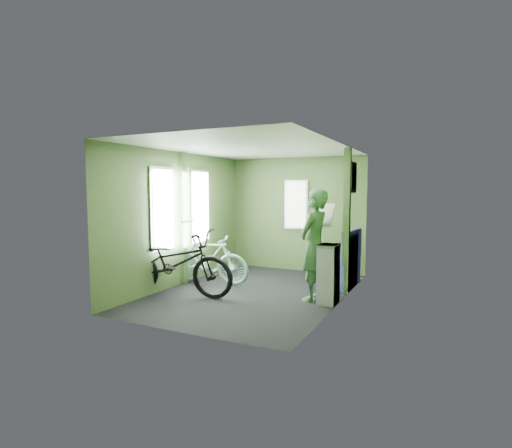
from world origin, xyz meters
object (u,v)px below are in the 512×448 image
(bicycle_black, at_px, (175,295))
(bench_seat, at_px, (340,269))
(bicycle_mint, at_px, (208,284))
(waste_box, at_px, (328,274))
(passenger, at_px, (314,245))

(bicycle_black, height_order, bench_seat, bench_seat)
(bicycle_mint, bearing_deg, waste_box, -104.08)
(bicycle_mint, xyz_separation_m, bench_seat, (2.09, 0.89, 0.29))
(bicycle_mint, distance_m, waste_box, 2.26)
(bicycle_mint, bearing_deg, bicycle_black, 166.73)
(bicycle_black, xyz_separation_m, passenger, (2.04, 0.68, 0.84))
(passenger, height_order, bench_seat, passenger)
(bench_seat, bearing_deg, bicycle_black, -136.73)
(bicycle_mint, distance_m, bench_seat, 2.29)
(waste_box, relative_size, bench_seat, 0.89)
(passenger, bearing_deg, bicycle_mint, -84.85)
(passenger, bearing_deg, waste_box, 80.36)
(bicycle_black, bearing_deg, passenger, -76.98)
(bicycle_black, relative_size, passenger, 1.18)
(waste_box, bearing_deg, bench_seat, 95.76)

